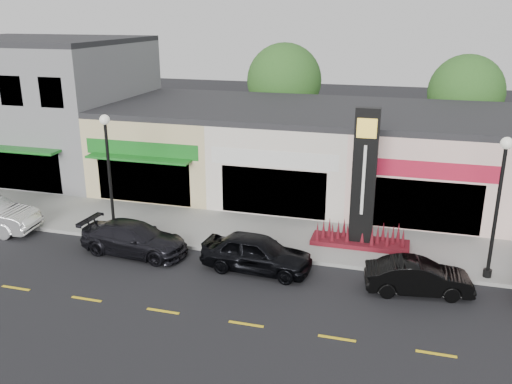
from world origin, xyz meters
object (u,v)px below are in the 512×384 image
car_dark_sedan (134,238)px  car_black_conv (418,277)px  lamp_east_near (499,195)px  pylon_sign (363,199)px  lamp_west_near (108,163)px  car_black_sedan (257,253)px

car_dark_sedan → car_black_conv: bearing=-87.1°
lamp_east_near → pylon_sign: 5.42m
lamp_west_near → lamp_east_near: size_ratio=1.00×
car_dark_sedan → lamp_east_near: bearing=-79.9°
car_black_sedan → car_black_conv: 6.17m
pylon_sign → car_black_conv: size_ratio=1.57×
lamp_east_near → car_black_sedan: (-8.74, -1.59, -2.72)m
lamp_west_near → pylon_sign: (11.00, 1.70, -1.20)m
car_black_sedan → car_dark_sedan: bearing=92.7°
pylon_sign → lamp_east_near: bearing=-18.7°
lamp_west_near → car_dark_sedan: (1.82, -1.47, -2.80)m
lamp_east_near → pylon_sign: size_ratio=0.91×
lamp_east_near → car_dark_sedan: bearing=-174.1°
car_black_sedan → car_black_conv: bearing=-87.4°
lamp_west_near → car_dark_sedan: lamp_west_near is taller
car_black_conv → lamp_east_near: bearing=-64.9°
lamp_west_near → car_black_sedan: bearing=-12.3°
lamp_west_near → car_dark_sedan: size_ratio=1.17×
lamp_east_near → car_black_sedan: bearing=-169.7°
pylon_sign → car_dark_sedan: (-9.18, -3.17, -1.60)m
car_dark_sedan → car_black_sedan: size_ratio=1.06×
lamp_west_near → pylon_sign: 11.19m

